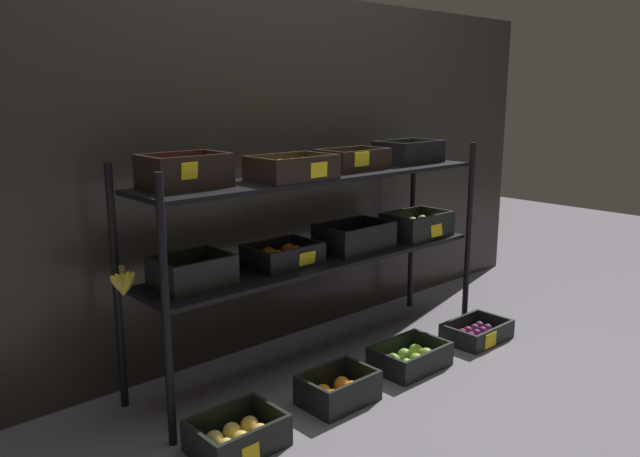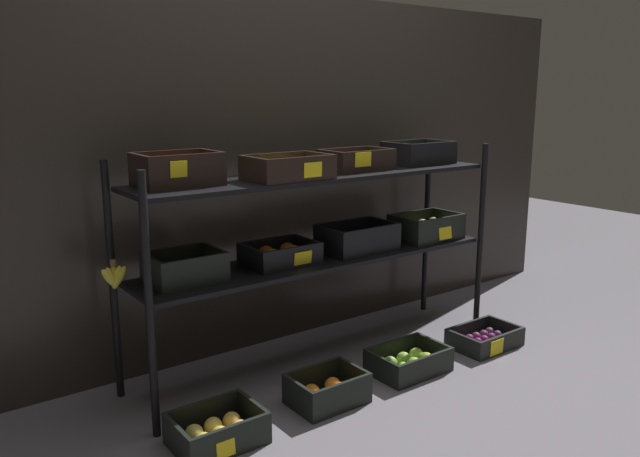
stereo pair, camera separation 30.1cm
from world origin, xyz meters
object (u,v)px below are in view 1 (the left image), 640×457
crate_ground_apple_gold (237,436)px  crate_ground_apple_green (410,359)px  display_rack (321,214)px  crate_ground_plum (477,333)px  crate_ground_orange (338,391)px

crate_ground_apple_gold → crate_ground_apple_green: bearing=1.0°
display_rack → crate_ground_apple_green: bearing=-57.5°
display_rack → crate_ground_apple_gold: bearing=-153.4°
crate_ground_apple_green → crate_ground_plum: 0.54m
crate_ground_apple_gold → crate_ground_apple_green: 1.03m
crate_ground_apple_green → display_rack: bearing=122.5°
crate_ground_orange → crate_ground_apple_green: crate_ground_orange is taller
crate_ground_apple_gold → crate_ground_apple_green: crate_ground_apple_gold is taller
crate_ground_apple_gold → crate_ground_plum: bearing=-0.0°
crate_ground_orange → crate_ground_apple_green: 0.50m
display_rack → crate_ground_apple_gold: 1.12m
crate_ground_orange → crate_ground_plum: 1.04m
display_rack → crate_ground_orange: display_rack is taller
display_rack → crate_ground_apple_gold: (-0.79, -0.39, -0.69)m
display_rack → crate_ground_plum: display_rack is taller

